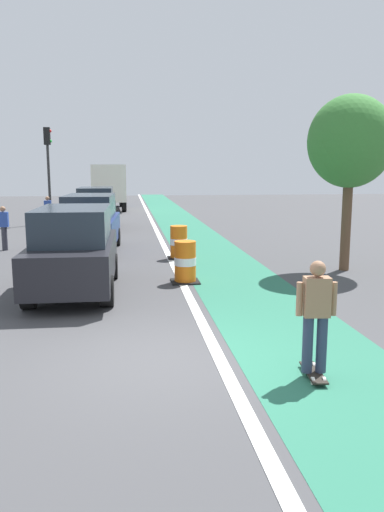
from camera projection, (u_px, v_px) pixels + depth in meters
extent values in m
plane|color=#424244|center=(162.00, 360.00, 7.89)|extent=(100.00, 100.00, 0.00)
cube|color=#286B51|center=(202.00, 244.00, 19.92)|extent=(2.50, 80.00, 0.01)
cube|color=silver|center=(164.00, 245.00, 19.73)|extent=(0.20, 80.00, 0.01)
cube|color=black|center=(313.00, 373.00, 7.22)|extent=(0.30, 0.82, 0.02)
cylinder|color=silver|center=(324.00, 381.00, 6.97)|extent=(0.05, 0.11, 0.11)
cylinder|color=silver|center=(313.00, 381.00, 6.96)|extent=(0.05, 0.11, 0.11)
cylinder|color=silver|center=(314.00, 366.00, 7.48)|extent=(0.05, 0.11, 0.11)
cylinder|color=silver|center=(304.00, 366.00, 7.47)|extent=(0.05, 0.11, 0.11)
cylinder|color=#2D3851|center=(322.00, 344.00, 7.15)|extent=(0.15, 0.15, 0.82)
cylinder|color=#2D3851|center=(308.00, 344.00, 7.14)|extent=(0.15, 0.15, 0.82)
cube|color=#9E7051|center=(317.00, 297.00, 7.03)|extent=(0.38, 0.25, 0.56)
cylinder|color=#9E7051|center=(334.00, 299.00, 7.04)|extent=(0.09, 0.09, 0.48)
cylinder|color=#9E7051|center=(299.00, 299.00, 7.03)|extent=(0.09, 0.09, 0.48)
sphere|color=#9E7051|center=(318.00, 269.00, 6.96)|extent=(0.22, 0.22, 0.22)
cube|color=black|center=(75.00, 260.00, 12.11)|extent=(1.90, 4.62, 0.90)
cube|color=#232D38|center=(73.00, 224.00, 11.97)|extent=(1.65, 2.87, 0.80)
cylinder|color=black|center=(50.00, 268.00, 13.49)|extent=(0.29, 0.68, 0.68)
cylinder|color=black|center=(112.00, 266.00, 13.68)|extent=(0.29, 0.68, 0.68)
cylinder|color=black|center=(29.00, 293.00, 10.70)|extent=(0.29, 0.68, 0.68)
cylinder|color=black|center=(107.00, 291.00, 10.89)|extent=(0.29, 0.68, 0.68)
cube|color=navy|center=(90.00, 230.00, 18.04)|extent=(2.04, 4.68, 0.90)
cube|color=#232D38|center=(90.00, 206.00, 17.89)|extent=(1.74, 2.92, 0.80)
cylinder|color=black|center=(73.00, 237.00, 19.45)|extent=(0.31, 0.69, 0.68)
cylinder|color=black|center=(116.00, 237.00, 19.58)|extent=(0.31, 0.69, 0.68)
cylinder|color=black|center=(61.00, 249.00, 16.65)|extent=(0.31, 0.69, 0.68)
cylinder|color=black|center=(111.00, 248.00, 16.78)|extent=(0.31, 0.69, 0.68)
cube|color=black|center=(96.00, 213.00, 25.20)|extent=(1.86, 4.61, 0.90)
cube|color=#232D38|center=(96.00, 196.00, 25.05)|extent=(1.63, 2.86, 0.80)
cylinder|color=black|center=(82.00, 219.00, 26.57)|extent=(0.28, 0.68, 0.68)
cylinder|color=black|center=(114.00, 219.00, 26.77)|extent=(0.28, 0.68, 0.68)
cylinder|color=black|center=(77.00, 225.00, 23.78)|extent=(0.28, 0.68, 0.68)
cylinder|color=black|center=(112.00, 225.00, 23.98)|extent=(0.28, 0.68, 0.68)
cylinder|color=orange|center=(185.00, 273.00, 13.24)|extent=(0.56, 0.56, 0.42)
cylinder|color=white|center=(185.00, 261.00, 13.18)|extent=(0.57, 0.57, 0.21)
cylinder|color=orange|center=(185.00, 249.00, 13.13)|extent=(0.56, 0.56, 0.42)
cube|color=black|center=(185.00, 282.00, 13.28)|extent=(0.73, 0.73, 0.04)
cylinder|color=orange|center=(179.00, 251.00, 16.78)|extent=(0.56, 0.56, 0.42)
cylinder|color=white|center=(179.00, 242.00, 16.73)|extent=(0.57, 0.57, 0.21)
cylinder|color=orange|center=(179.00, 232.00, 16.68)|extent=(0.56, 0.56, 0.42)
cube|color=black|center=(179.00, 258.00, 16.82)|extent=(0.73, 0.73, 0.04)
cube|color=silver|center=(108.00, 183.00, 36.11)|extent=(2.55, 5.70, 2.50)
cube|color=#19478C|center=(108.00, 187.00, 39.93)|extent=(2.28, 2.00, 2.10)
cylinder|color=black|center=(95.00, 201.00, 39.74)|extent=(0.34, 0.97, 0.96)
cylinder|color=black|center=(121.00, 200.00, 40.09)|extent=(0.34, 0.97, 0.96)
cylinder|color=black|center=(94.00, 205.00, 34.83)|extent=(0.34, 0.97, 0.96)
cylinder|color=black|center=(124.00, 205.00, 35.18)|extent=(0.34, 0.97, 0.96)
cylinder|color=#2D2D2D|center=(49.00, 185.00, 27.13)|extent=(0.14, 0.14, 4.20)
cube|color=black|center=(47.00, 136.00, 26.70)|extent=(0.32, 0.32, 0.90)
sphere|color=red|center=(50.00, 131.00, 26.67)|extent=(0.16, 0.16, 0.16)
sphere|color=green|center=(51.00, 141.00, 26.76)|extent=(0.16, 0.16, 0.16)
cylinder|color=#33333D|center=(5.00, 239.00, 18.44)|extent=(0.20, 0.20, 0.86)
cube|color=#2D4CA5|center=(3.00, 219.00, 18.32)|extent=(0.34, 0.20, 0.54)
sphere|color=#9E7051|center=(3.00, 209.00, 18.26)|extent=(0.20, 0.20, 0.20)
cylinder|color=#33333D|center=(48.00, 220.00, 25.13)|extent=(0.20, 0.20, 0.86)
cube|color=#2D4CA5|center=(48.00, 206.00, 25.01)|extent=(0.34, 0.20, 0.54)
sphere|color=#9E7051|center=(47.00, 198.00, 24.94)|extent=(0.20, 0.20, 0.20)
cylinder|color=brown|center=(346.00, 226.00, 14.68)|extent=(0.28, 0.28, 2.60)
ellipsoid|color=#387A33|center=(350.00, 141.00, 14.27)|extent=(2.40, 2.40, 2.60)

